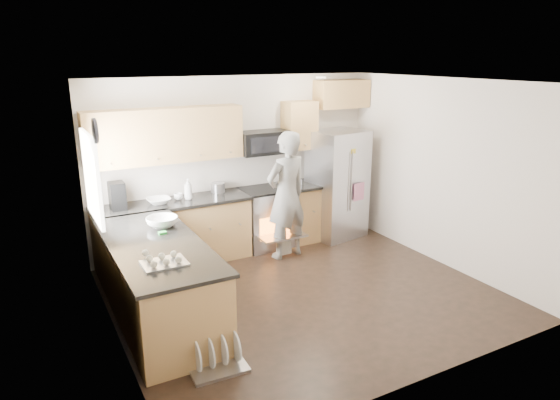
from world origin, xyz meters
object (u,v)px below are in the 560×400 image
person (286,195)px  stove_range (267,204)px  dish_rack (217,359)px  refrigerator (337,184)px

person → stove_range: bearing=-94.3°
stove_range → dish_rack: bearing=-125.7°
refrigerator → dish_rack: refrigerator is taller
stove_range → refrigerator: size_ratio=1.03×
stove_range → dish_rack: 3.27m
refrigerator → person: size_ratio=0.93×
stove_range → dish_rack: size_ratio=3.22×
stove_range → refrigerator: 1.23m
dish_rack → refrigerator: bearing=38.8°
stove_range → dish_rack: stove_range is taller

